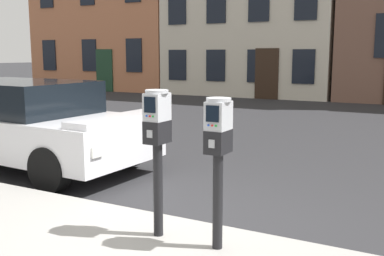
# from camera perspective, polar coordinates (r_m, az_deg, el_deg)

# --- Properties ---
(ground_plane) EXTENTS (160.00, 160.00, 0.00)m
(ground_plane) POSITION_cam_1_polar(r_m,az_deg,el_deg) (4.84, -2.68, -13.34)
(ground_plane) COLOR #28282B
(parking_meter_near_kerb) EXTENTS (0.22, 0.25, 1.40)m
(parking_meter_near_kerb) POSITION_cam_1_polar(r_m,az_deg,el_deg) (4.24, -4.35, -1.06)
(parking_meter_near_kerb) COLOR black
(parking_meter_near_kerb) RESTS_ON sidewalk_slab
(parking_meter_twin_adjacent) EXTENTS (0.22, 0.25, 1.35)m
(parking_meter_twin_adjacent) POSITION_cam_1_polar(r_m,az_deg,el_deg) (3.95, 3.28, -2.27)
(parking_meter_twin_adjacent) COLOR black
(parking_meter_twin_adjacent) RESTS_ON sidewalk_slab
(parked_car_white_suv) EXTENTS (4.51, 2.03, 1.42)m
(parked_car_white_suv) POSITION_cam_1_polar(r_m,az_deg,el_deg) (8.04, -20.39, 0.68)
(parked_car_white_suv) COLOR silver
(parked_car_white_suv) RESTS_ON ground_plane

